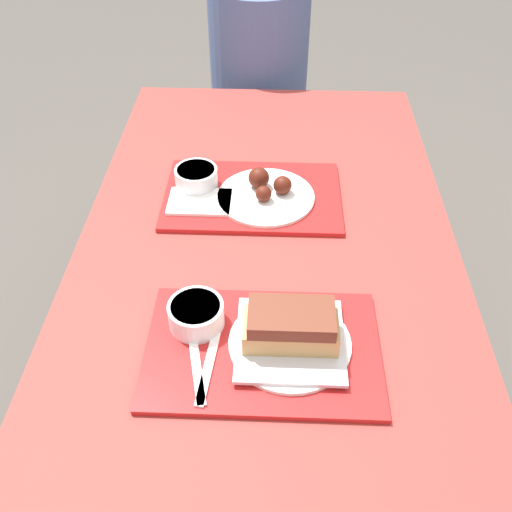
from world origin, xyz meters
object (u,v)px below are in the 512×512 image
(tray_near, at_px, (262,349))
(person_seated_across, at_px, (259,54))
(brisket_sandwich_plate, at_px, (290,332))
(bowl_coleslaw_far, at_px, (196,177))
(tray_far, at_px, (252,196))
(bowl_coleslaw_near, at_px, (196,314))
(wings_plate_far, at_px, (266,191))

(tray_near, relative_size, person_seated_across, 0.58)
(brisket_sandwich_plate, relative_size, bowl_coleslaw_far, 2.14)
(tray_far, xyz_separation_m, bowl_coleslaw_far, (-0.14, 0.03, 0.03))
(bowl_coleslaw_near, xyz_separation_m, brisket_sandwich_plate, (0.17, -0.04, 0.01))
(wings_plate_far, bearing_deg, bowl_coleslaw_far, 168.08)
(tray_near, bearing_deg, bowl_coleslaw_near, 157.12)
(tray_far, height_order, person_seated_across, person_seated_across)
(bowl_coleslaw_near, distance_m, brisket_sandwich_plate, 0.18)
(tray_near, xyz_separation_m, tray_far, (-0.04, 0.47, 0.00))
(bowl_coleslaw_near, xyz_separation_m, wings_plate_far, (0.12, 0.41, -0.01))
(wings_plate_far, bearing_deg, tray_near, -89.57)
(tray_far, distance_m, wings_plate_far, 0.04)
(tray_far, bearing_deg, brisket_sandwich_plate, -79.15)
(tray_far, distance_m, person_seated_across, 0.80)
(wings_plate_far, relative_size, person_seated_across, 0.32)
(tray_near, relative_size, wings_plate_far, 1.82)
(bowl_coleslaw_far, xyz_separation_m, wings_plate_far, (0.17, -0.04, -0.01))
(wings_plate_far, height_order, person_seated_across, person_seated_across)
(tray_near, height_order, tray_far, same)
(bowl_coleslaw_near, bearing_deg, wings_plate_far, 73.61)
(tray_far, bearing_deg, bowl_coleslaw_near, -101.69)
(wings_plate_far, bearing_deg, tray_far, 165.40)
(person_seated_across, bearing_deg, bowl_coleslaw_near, -93.43)
(tray_far, distance_m, brisket_sandwich_plate, 0.47)
(tray_far, relative_size, wings_plate_far, 1.82)
(tray_near, distance_m, bowl_coleslaw_near, 0.14)
(person_seated_across, bearing_deg, tray_far, -89.07)
(brisket_sandwich_plate, distance_m, wings_plate_far, 0.45)
(bowl_coleslaw_far, bearing_deg, wings_plate_far, -11.92)
(bowl_coleslaw_near, bearing_deg, bowl_coleslaw_far, 96.65)
(bowl_coleslaw_far, relative_size, person_seated_across, 0.14)
(tray_far, bearing_deg, tray_near, -85.46)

